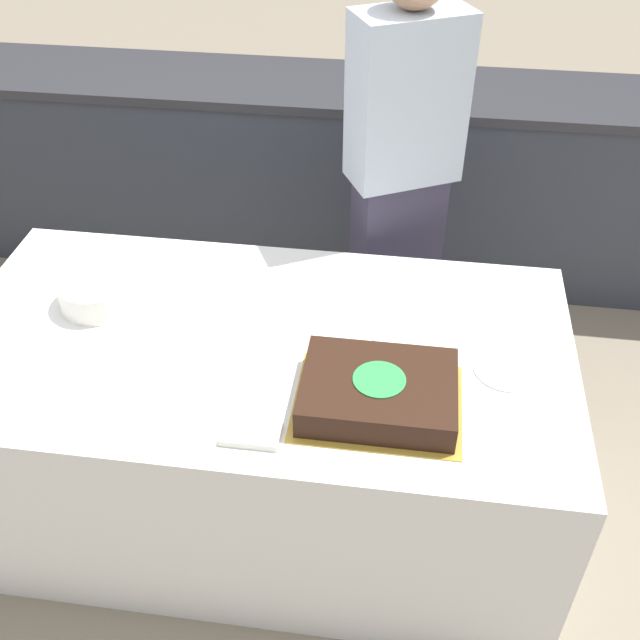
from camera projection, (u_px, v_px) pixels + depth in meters
ground_plane at (268, 495)px, 2.71m from camera, size 14.00×14.00×0.00m
back_counter at (326, 174)px, 3.63m from camera, size 4.40×0.58×0.92m
dining_table at (264, 425)px, 2.47m from camera, size 1.88×1.01×0.74m
cake at (378, 392)px, 2.01m from camera, size 0.45×0.35×0.09m
plate_stack at (97, 292)px, 2.35m from camera, size 0.24×0.24×0.09m
side_plate_near_cake at (402, 332)px, 2.27m from camera, size 0.19×0.19×0.00m
side_plate_right_edge at (506, 369)px, 2.14m from camera, size 0.19×0.19×0.00m
utensil_pile at (251, 433)px, 1.94m from camera, size 0.15×0.09×0.02m
person_cutting_cake at (400, 190)px, 2.67m from camera, size 0.42×0.35×1.69m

